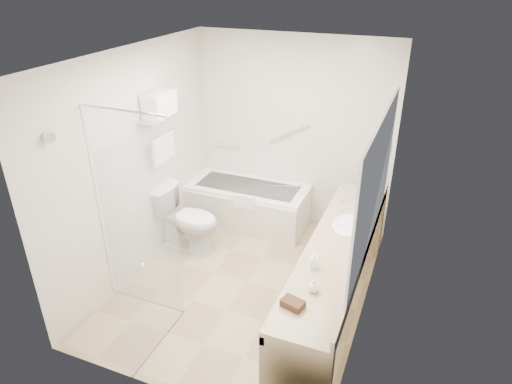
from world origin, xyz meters
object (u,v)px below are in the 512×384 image
at_px(vanity_counter, 337,262).
at_px(toilet, 187,219).
at_px(bathtub, 248,204).
at_px(amenity_basket, 293,304).
at_px(water_bottle_left, 343,195).

height_order(vanity_counter, toilet, vanity_counter).
xyz_separation_m(bathtub, amenity_basket, (1.39, -2.38, 0.60)).
xyz_separation_m(bathtub, vanity_counter, (1.52, -1.39, 0.36)).
relative_size(vanity_counter, water_bottle_left, 15.34).
height_order(vanity_counter, amenity_basket, vanity_counter).
height_order(bathtub, amenity_basket, amenity_basket).
relative_size(bathtub, amenity_basket, 9.21).
height_order(toilet, amenity_basket, amenity_basket).
relative_size(vanity_counter, amenity_basket, 15.54).
relative_size(vanity_counter, toilet, 3.29).
xyz_separation_m(bathtub, toilet, (-0.45, -0.85, 0.13)).
xyz_separation_m(vanity_counter, water_bottle_left, (-0.15, 0.88, 0.29)).
bearing_deg(bathtub, amenity_basket, -59.75).
xyz_separation_m(toilet, water_bottle_left, (1.82, 0.34, 0.53)).
distance_m(toilet, amenity_basket, 2.44).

